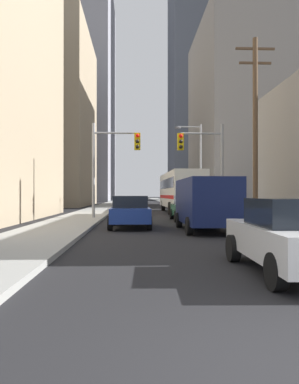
% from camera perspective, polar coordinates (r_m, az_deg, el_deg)
% --- Properties ---
extents(sidewalk_left, '(3.04, 160.00, 0.15)m').
position_cam_1_polar(sidewalk_left, '(53.09, -6.05, -1.95)').
color(sidewalk_left, '#9E9E99').
rests_on(sidewalk_left, ground).
extents(sidewalk_right, '(3.04, 160.00, 0.15)m').
position_cam_1_polar(sidewalk_right, '(53.37, 4.60, -1.94)').
color(sidewalk_right, '#9E9E99').
rests_on(sidewalk_right, ground).
extents(city_bus, '(2.75, 11.55, 3.40)m').
position_cam_1_polar(city_bus, '(32.16, 4.74, 0.27)').
color(city_bus, silver).
rests_on(city_bus, ground).
extents(cargo_van_navy, '(2.16, 5.23, 2.26)m').
position_cam_1_polar(cargo_van_navy, '(16.42, 8.53, -1.42)').
color(cargo_van_navy, '#141E4C').
rests_on(cargo_van_navy, ground).
extents(sedan_white, '(1.95, 4.26, 1.52)m').
position_cam_1_polar(sedan_white, '(8.12, 21.12, -6.20)').
color(sedan_white, white).
rests_on(sedan_white, ground).
extents(sedan_blue, '(1.95, 4.22, 1.52)m').
position_cam_1_polar(sedan_blue, '(17.82, -2.96, -2.99)').
color(sedan_blue, navy).
rests_on(sedan_blue, ground).
extents(sedan_green, '(1.95, 4.23, 1.52)m').
position_cam_1_polar(sedan_green, '(22.57, 5.93, -2.42)').
color(sedan_green, '#195938').
rests_on(sedan_green, ground).
extents(traffic_signal_near_left, '(3.00, 0.44, 6.00)m').
position_cam_1_polar(traffic_signal_near_left, '(23.40, -5.49, 5.58)').
color(traffic_signal_near_left, gray).
rests_on(traffic_signal_near_left, ground).
extents(traffic_signal_near_right, '(2.91, 0.44, 6.00)m').
position_cam_1_polar(traffic_signal_near_right, '(23.75, 8.18, 5.48)').
color(traffic_signal_near_right, gray).
rests_on(traffic_signal_near_right, ground).
extents(utility_pole_right, '(2.20, 0.28, 10.32)m').
position_cam_1_polar(utility_pole_right, '(21.96, 15.82, 9.75)').
color(utility_pole_right, brown).
rests_on(utility_pole_right, ground).
extents(street_lamp_right, '(2.31, 0.32, 7.50)m').
position_cam_1_polar(street_lamp_right, '(32.00, 7.16, 4.94)').
color(street_lamp_right, gray).
rests_on(street_lamp_right, ground).
extents(building_left_mid_office, '(19.34, 19.54, 24.09)m').
position_cam_1_polar(building_left_mid_office, '(56.10, -19.14, 10.44)').
color(building_left_mid_office, tan).
rests_on(building_left_mid_office, ground).
extents(building_left_far_tower, '(23.04, 29.80, 51.23)m').
position_cam_1_polar(building_left_far_tower, '(94.89, -12.88, 14.37)').
color(building_left_far_tower, '#93939E').
rests_on(building_left_far_tower, ground).
extents(building_right_mid_block, '(21.12, 19.49, 24.11)m').
position_cam_1_polar(building_right_mid_block, '(54.33, 18.76, 10.80)').
color(building_right_mid_block, gray).
rests_on(building_right_mid_block, ground).
extents(building_right_far_highrise, '(16.78, 18.36, 73.14)m').
position_cam_1_polar(building_right_far_highrise, '(101.40, 8.31, 19.88)').
color(building_right_far_highrise, '#4C515B').
rests_on(building_right_far_highrise, ground).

